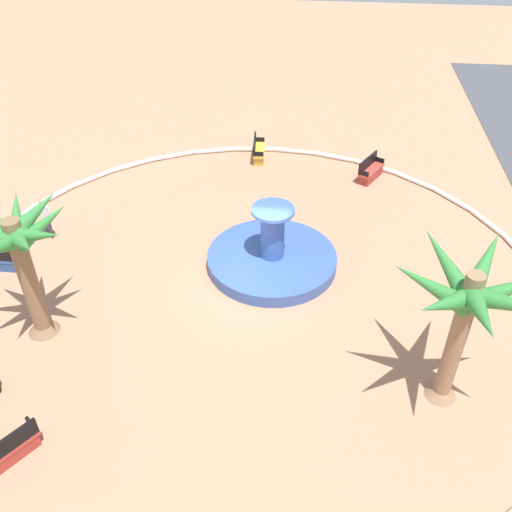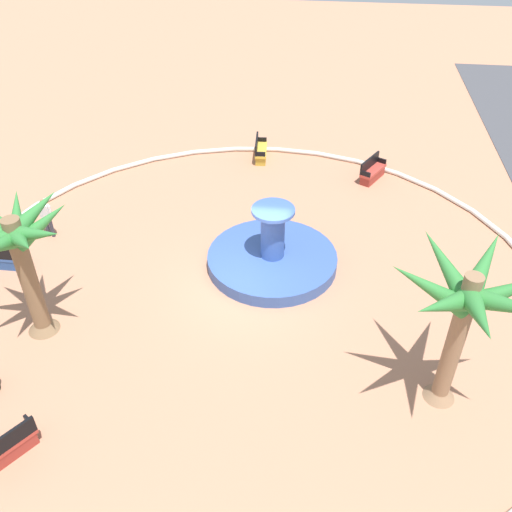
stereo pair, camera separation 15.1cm
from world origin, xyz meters
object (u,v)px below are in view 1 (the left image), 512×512
fountain (272,257)px  palm_tree_near_fountain (469,304)px  bench_west (370,172)px  bench_east (5,261)px  palm_tree_by_curb (17,246)px  person_cyclist_photo (45,217)px  bench_north (259,152)px  bench_southeast (7,451)px

fountain → palm_tree_near_fountain: 7.91m
palm_tree_near_fountain → bench_west: bearing=-173.6°
fountain → bench_east: bearing=-82.3°
palm_tree_by_curb → person_cyclist_photo: bearing=-159.3°
bench_east → person_cyclist_photo: size_ratio=0.99×
bench_north → bench_southeast: bearing=-14.9°
bench_east → palm_tree_near_fountain: bearing=74.4°
palm_tree_near_fountain → person_cyclist_photo: (-6.01, -13.58, -2.48)m
bench_east → bench_southeast: (7.16, 3.55, 0.00)m
fountain → palm_tree_by_curb: palm_tree_by_curb is taller
palm_tree_near_fountain → bench_west: size_ratio=2.75×
fountain → palm_tree_near_fountain: palm_tree_near_fountain is taller
palm_tree_by_curb → bench_east: palm_tree_by_curb is taller
fountain → bench_west: bearing=150.5°
fountain → palm_tree_by_curb: 8.34m
palm_tree_near_fountain → bench_east: (-4.00, -14.31, -3.04)m
bench_north → bench_southeast: size_ratio=1.02×
palm_tree_near_fountain → palm_tree_by_curb: bearing=-95.7°
palm_tree_near_fountain → bench_east: 15.17m
palm_tree_by_curb → person_cyclist_photo: 5.67m
palm_tree_near_fountain → bench_west: (-11.87, -1.33, -3.04)m
palm_tree_by_curb → bench_west: palm_tree_by_curb is taller
bench_east → bench_north: bearing=139.4°
fountain → palm_tree_by_curb: size_ratio=1.05×
fountain → bench_north: bearing=-170.5°
palm_tree_by_curb → bench_east: (-2.82, -2.56, -2.89)m
bench_east → person_cyclist_photo: person_cyclist_photo is taller
palm_tree_by_curb → bench_west: bearing=135.7°
fountain → bench_north: 8.08m
bench_west → person_cyclist_photo: bearing=-64.4°
fountain → palm_tree_by_curb: bearing=-58.6°
bench_west → bench_north: 5.26m
palm_tree_by_curb → bench_southeast: (4.34, 0.99, -2.89)m
fountain → bench_southeast: size_ratio=2.85×
palm_tree_near_fountain → bench_east: bearing=-105.6°
bench_west → fountain: bearing=-29.5°
palm_tree_near_fountain → bench_north: bearing=-154.1°
bench_east → bench_southeast: same height
person_cyclist_photo → bench_west: bearing=115.6°
palm_tree_near_fountain → bench_north: 15.00m
bench_west → bench_southeast: same height
person_cyclist_photo → palm_tree_by_curb: bearing=20.7°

